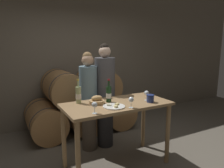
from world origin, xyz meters
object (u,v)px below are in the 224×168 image
cheese_plate (114,106)px  wine_bottle_white (78,95)px  wine_bottle_red (109,94)px  blue_crock (150,98)px  wine_glass_far_left (94,105)px  bread_basket (97,101)px  person_right (105,95)px  tasting_table (117,112)px  wine_glass_center (147,93)px  wine_glass_left (131,100)px  person_left (89,100)px

cheese_plate → wine_bottle_white: bearing=131.4°
wine_bottle_red → blue_crock: 0.60m
wine_glass_far_left → bread_basket: bearing=62.2°
person_right → wine_bottle_red: 0.60m
wine_glass_far_left → blue_crock: bearing=5.6°
wine_glass_far_left → person_right: bearing=57.1°
tasting_table → wine_glass_center: (0.46, -0.07, 0.25)m
bread_basket → wine_glass_left: size_ratio=1.47×
person_left → blue_crock: bearing=-53.3°
person_right → wine_glass_far_left: size_ratio=12.19×
blue_crock → wine_glass_center: size_ratio=0.77×
wine_glass_left → blue_crock: bearing=13.9°
wine_glass_far_left → wine_bottle_white: bearing=91.8°
person_right → wine_glass_center: size_ratio=12.19×
person_left → blue_crock: person_left is taller
cheese_plate → wine_glass_far_left: (-0.34, -0.13, 0.10)m
tasting_table → wine_glass_center: wine_glass_center is taller
wine_bottle_red → cheese_plate: wine_bottle_red is taller
blue_crock → bread_basket: size_ratio=0.52×
person_right → wine_bottle_red: (-0.21, -0.54, 0.16)m
wine_bottle_red → blue_crock: bearing=-28.9°
wine_bottle_white → blue_crock: (0.93, -0.44, -0.06)m
wine_bottle_white → person_right: bearing=32.8°
wine_glass_left → person_left: bearing=103.8°
wine_bottle_white → wine_bottle_red: bearing=-20.1°
tasting_table → wine_glass_left: (0.06, -0.28, 0.25)m
wine_bottle_white → wine_glass_center: wine_bottle_white is taller
bread_basket → wine_bottle_white: bearing=145.8°
bread_basket → cheese_plate: size_ratio=0.72×
cheese_plate → wine_glass_center: wine_glass_center is taller
person_left → wine_bottle_white: size_ratio=4.79×
wine_glass_left → wine_glass_center: bearing=27.0°
person_left → wine_bottle_white: person_left is taller
person_left → wine_glass_far_left: size_ratio=11.29×
person_left → blue_crock: (0.62, -0.83, 0.15)m
tasting_table → wine_glass_far_left: (-0.46, -0.27, 0.25)m
person_left → bread_basket: person_left is taller
wine_glass_left → wine_glass_far_left: bearing=179.1°
blue_crock → bread_basket: 0.77m
person_left → person_right: person_right is taller
wine_glass_left → wine_glass_center: (0.41, 0.21, 0.00)m
wine_glass_left → bread_basket: bearing=129.5°
tasting_table → wine_glass_left: wine_glass_left is taller
tasting_table → person_left: person_left is taller
wine_glass_left → wine_glass_center: size_ratio=1.00×
cheese_plate → wine_glass_far_left: wine_glass_far_left is taller
bread_basket → wine_glass_center: (0.72, -0.18, 0.06)m
bread_basket → wine_glass_far_left: 0.43m
wine_glass_far_left → wine_bottle_red: bearing=44.3°
person_right → wine_glass_far_left: 1.10m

